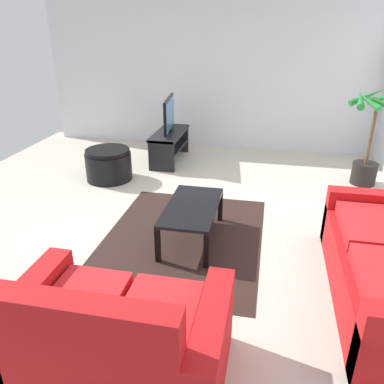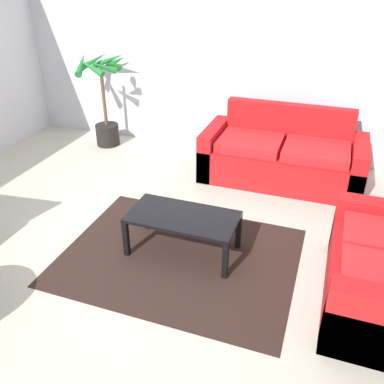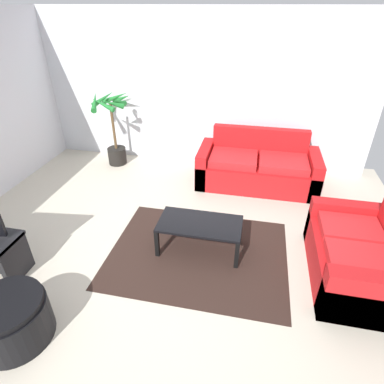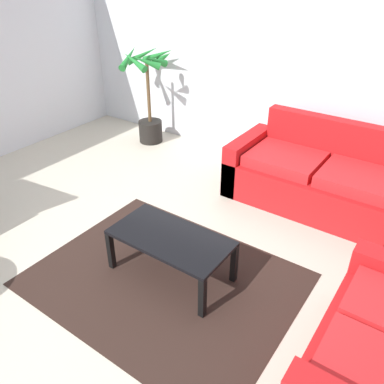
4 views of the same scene
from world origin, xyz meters
TOP-DOWN VIEW (x-y plane):
  - ground_plane at (0.00, 0.00)m, footprint 6.60×6.60m
  - wall_back at (0.00, 3.00)m, footprint 6.00×0.06m
  - couch_main at (1.10, 2.28)m, footprint 1.99×0.90m
  - couch_loveseat at (2.28, 0.30)m, footprint 0.90×1.41m
  - coffee_table at (0.46, 0.42)m, footprint 1.03×0.53m
  - area_rug at (0.46, 0.32)m, footprint 2.20×1.70m
  - potted_palm at (-1.60, 2.56)m, footprint 0.77×0.75m
  - ottoman at (-1.00, -1.16)m, footprint 0.68×0.68m

SIDE VIEW (x-z plane):
  - ground_plane at x=0.00m, z-range 0.00..0.00m
  - area_rug at x=0.46m, z-range 0.00..0.01m
  - ottoman at x=-1.00m, z-range 0.00..0.46m
  - couch_loveseat at x=2.28m, z-range -0.15..0.75m
  - couch_main at x=1.10m, z-range -0.15..0.75m
  - coffee_table at x=0.46m, z-range 0.15..0.56m
  - potted_palm at x=-1.60m, z-range -0.04..1.33m
  - wall_back at x=0.00m, z-range 0.00..2.70m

